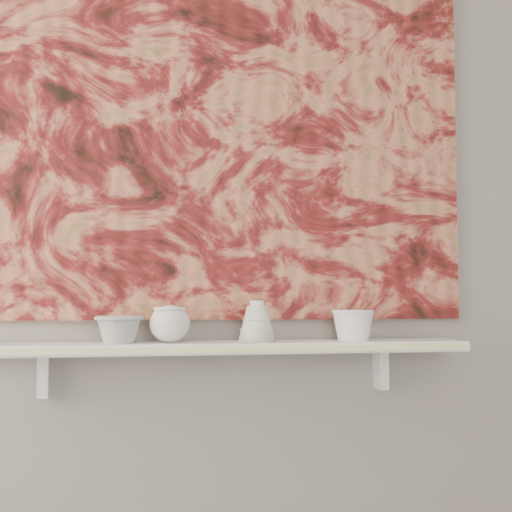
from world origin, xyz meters
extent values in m
plane|color=gray|center=(0.00, 1.60, 1.35)|extent=(3.60, 0.00, 3.60)
cube|color=silver|center=(0.00, 1.51, 0.92)|extent=(1.40, 0.18, 0.03)
cube|color=#F4E9A2|center=(0.00, 1.41, 0.92)|extent=(1.40, 0.01, 0.02)
cube|color=silver|center=(-0.49, 1.57, 0.84)|extent=(0.03, 0.06, 0.12)
cube|color=silver|center=(0.49, 1.57, 0.84)|extent=(0.03, 0.06, 0.12)
cube|color=maroon|center=(0.00, 1.59, 1.54)|extent=(1.50, 0.02, 1.10)
cube|color=black|center=(0.45, 1.57, 1.23)|extent=(0.09, 0.00, 0.08)
camera|label=1|loc=(-0.30, -0.48, 1.04)|focal=50.00mm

